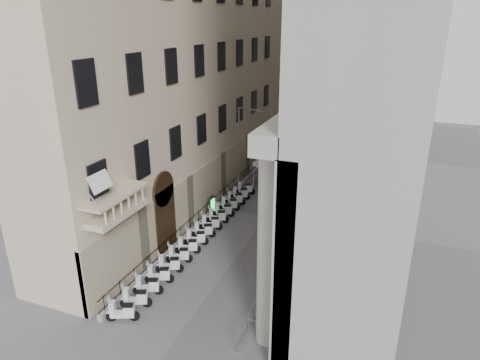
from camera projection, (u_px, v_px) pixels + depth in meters
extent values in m
cube|color=beige|center=(339.00, 17.00, 53.88)|extent=(22.00, 10.00, 30.00)
cylinder|color=white|center=(253.00, 176.00, 40.06)|extent=(0.06, 0.06, 2.00)
cylinder|color=white|center=(280.00, 179.00, 39.20)|extent=(0.06, 0.06, 2.00)
cylinder|color=white|center=(262.00, 167.00, 42.28)|extent=(0.06, 0.06, 2.00)
cylinder|color=white|center=(287.00, 170.00, 41.43)|extent=(0.06, 0.06, 2.00)
cube|color=silver|center=(271.00, 163.00, 40.37)|extent=(2.73, 2.73, 0.11)
cone|color=silver|center=(271.00, 158.00, 40.21)|extent=(3.64, 3.64, 0.91)
cylinder|color=gray|center=(239.00, 150.00, 38.20)|extent=(0.16, 0.16, 7.60)
cylinder|color=gray|center=(250.00, 109.00, 36.22)|extent=(2.24, 0.70, 0.12)
cube|color=gray|center=(260.00, 111.00, 35.67)|extent=(0.51, 0.32, 0.14)
cube|color=black|center=(212.00, 206.00, 34.00)|extent=(0.29, 0.79, 1.64)
cube|color=#19E54C|center=(213.00, 204.00, 33.88)|extent=(0.08, 0.59, 0.91)
imported|color=#0D1034|center=(294.00, 161.00, 44.52)|extent=(0.73, 0.58, 1.75)
imported|color=black|center=(325.00, 157.00, 45.43)|extent=(1.20, 1.15, 1.95)
imported|color=black|center=(295.00, 164.00, 43.59)|extent=(0.94, 0.72, 1.72)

